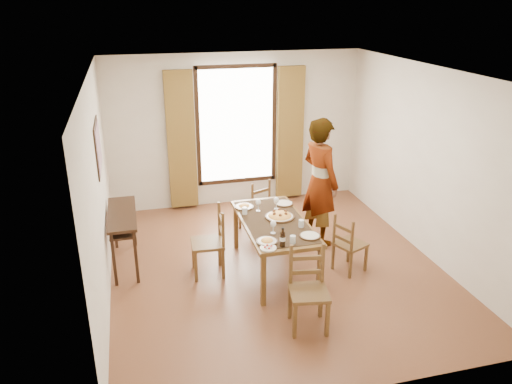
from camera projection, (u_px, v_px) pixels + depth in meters
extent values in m
plane|color=#482316|center=(275.00, 266.00, 7.06)|extent=(5.00, 5.00, 0.00)
cube|color=beige|center=(236.00, 130.00, 8.82)|extent=(4.50, 0.10, 2.70)
cube|color=beige|center=(359.00, 271.00, 4.32)|extent=(4.50, 0.10, 2.70)
cube|color=beige|center=(99.00, 192.00, 6.05)|extent=(0.10, 5.00, 2.70)
cube|color=beige|center=(428.00, 163.00, 7.09)|extent=(0.10, 5.00, 2.70)
cube|color=white|center=(278.00, 71.00, 6.07)|extent=(4.50, 5.00, 0.04)
cube|color=white|center=(236.00, 125.00, 8.76)|extent=(1.30, 0.04, 2.00)
cube|color=olive|center=(181.00, 141.00, 8.55)|extent=(0.48, 0.10, 2.40)
cube|color=olive|center=(290.00, 134.00, 9.00)|extent=(0.48, 0.10, 2.40)
cube|color=black|center=(98.00, 147.00, 6.44)|extent=(0.02, 0.86, 0.66)
cube|color=orange|center=(99.00, 147.00, 6.44)|extent=(0.01, 0.76, 0.56)
cube|color=black|center=(122.00, 214.00, 6.85)|extent=(0.38, 1.20, 0.04)
cube|color=black|center=(123.00, 222.00, 6.89)|extent=(0.34, 1.10, 0.03)
cube|color=black|center=(114.00, 260.00, 6.47)|extent=(0.04, 0.04, 0.76)
cube|color=black|center=(115.00, 225.00, 7.46)|extent=(0.04, 0.04, 0.76)
cube|color=black|center=(136.00, 257.00, 6.53)|extent=(0.04, 0.04, 0.76)
cube|color=black|center=(134.00, 223.00, 7.52)|extent=(0.04, 0.04, 0.76)
cube|color=brown|center=(274.00, 223.00, 6.71)|extent=(0.85, 1.68, 0.05)
cube|color=black|center=(274.00, 221.00, 6.70)|extent=(0.78, 1.55, 0.01)
cube|color=brown|center=(263.00, 280.00, 6.06)|extent=(0.06, 0.06, 0.70)
cube|color=brown|center=(236.00, 227.00, 7.46)|extent=(0.06, 0.06, 0.70)
cube|color=brown|center=(320.00, 273.00, 6.23)|extent=(0.06, 0.06, 0.70)
cube|color=brown|center=(282.00, 222.00, 7.63)|extent=(0.06, 0.06, 0.70)
cube|color=brown|center=(207.00, 243.00, 6.73)|extent=(0.45, 0.45, 0.04)
cube|color=brown|center=(193.00, 253.00, 6.94)|extent=(0.04, 0.04, 0.46)
cube|color=brown|center=(220.00, 251.00, 7.01)|extent=(0.04, 0.04, 0.46)
cube|color=brown|center=(196.00, 266.00, 6.61)|extent=(0.04, 0.04, 0.46)
cube|color=brown|center=(223.00, 264.00, 6.68)|extent=(0.04, 0.04, 0.46)
cube|color=brown|center=(219.00, 219.00, 6.84)|extent=(0.04, 0.04, 0.51)
cube|color=brown|center=(223.00, 231.00, 6.50)|extent=(0.04, 0.04, 0.51)
cube|color=brown|center=(221.00, 232.00, 6.71)|extent=(0.04, 0.37, 0.05)
cube|color=brown|center=(221.00, 219.00, 6.64)|extent=(0.04, 0.37, 0.05)
cube|color=brown|center=(254.00, 206.00, 8.04)|extent=(0.51, 0.51, 0.04)
cube|color=brown|center=(256.00, 212.00, 8.33)|extent=(0.04, 0.04, 0.42)
cube|color=brown|center=(269.00, 218.00, 8.08)|extent=(0.04, 0.04, 0.42)
cube|color=brown|center=(240.00, 217.00, 8.14)|extent=(0.04, 0.04, 0.42)
cube|color=brown|center=(252.00, 224.00, 7.89)|extent=(0.04, 0.04, 0.42)
cube|color=brown|center=(269.00, 193.00, 7.91)|extent=(0.03, 0.03, 0.47)
cube|color=brown|center=(252.00, 198.00, 7.73)|extent=(0.03, 0.03, 0.47)
cube|color=brown|center=(261.00, 201.00, 7.85)|extent=(0.32, 0.15, 0.05)
cube|color=brown|center=(261.00, 191.00, 7.79)|extent=(0.32, 0.15, 0.05)
cube|color=brown|center=(309.00, 293.00, 5.61)|extent=(0.49, 0.49, 0.04)
cube|color=brown|center=(295.00, 320.00, 5.51)|extent=(0.04, 0.04, 0.46)
cube|color=brown|center=(290.00, 301.00, 5.85)|extent=(0.04, 0.04, 0.46)
cube|color=brown|center=(327.00, 319.00, 5.54)|extent=(0.04, 0.04, 0.46)
cube|color=brown|center=(321.00, 300.00, 5.88)|extent=(0.04, 0.04, 0.46)
cube|color=brown|center=(291.00, 265.00, 5.68)|extent=(0.04, 0.04, 0.51)
cube|color=brown|center=(323.00, 264.00, 5.71)|extent=(0.04, 0.04, 0.51)
cube|color=brown|center=(306.00, 272.00, 5.73)|extent=(0.37, 0.09, 0.05)
cube|color=brown|center=(307.00, 258.00, 5.66)|extent=(0.37, 0.09, 0.05)
cube|color=brown|center=(350.00, 244.00, 6.83)|extent=(0.49, 0.49, 0.04)
cube|color=brown|center=(366.00, 258.00, 6.88)|extent=(0.04, 0.04, 0.40)
cube|color=brown|center=(350.00, 265.00, 6.70)|extent=(0.04, 0.04, 0.40)
cube|color=brown|center=(348.00, 249.00, 7.12)|extent=(0.04, 0.04, 0.40)
cube|color=brown|center=(333.00, 256.00, 6.93)|extent=(0.04, 0.04, 0.40)
cube|color=brown|center=(352.00, 237.00, 6.54)|extent=(0.03, 0.03, 0.44)
cube|color=brown|center=(334.00, 229.00, 6.77)|extent=(0.03, 0.03, 0.44)
cube|color=brown|center=(343.00, 239.00, 6.69)|extent=(0.15, 0.30, 0.04)
cube|color=brown|center=(343.00, 228.00, 6.63)|extent=(0.15, 0.30, 0.04)
imported|color=gray|center=(320.00, 182.00, 7.45)|extent=(0.99, 0.89, 1.96)
cylinder|color=silver|center=(301.00, 223.00, 6.50)|extent=(0.07, 0.07, 0.10)
cylinder|color=silver|center=(245.00, 211.00, 6.88)|extent=(0.07, 0.07, 0.10)
cylinder|color=silver|center=(293.00, 240.00, 6.07)|extent=(0.07, 0.07, 0.10)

